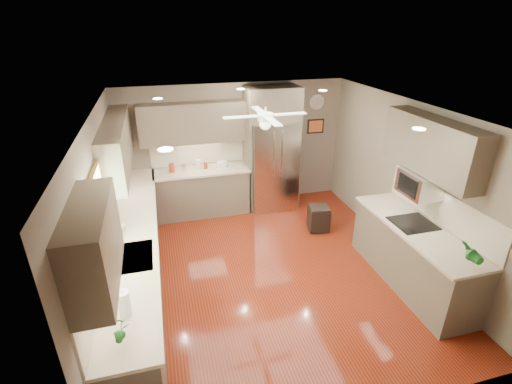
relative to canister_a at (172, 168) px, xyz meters
name	(u,v)px	position (x,y,z in m)	size (l,w,h in m)	color
floor	(269,270)	(1.28, -2.20, -1.02)	(5.00, 5.00, 0.00)	#50140A
ceiling	(272,111)	(1.28, -2.20, 1.48)	(5.00, 5.00, 0.00)	white
wall_back	(234,146)	(1.28, 0.30, 0.23)	(4.50, 4.50, 0.00)	#6A5E51
wall_front	(358,324)	(1.28, -4.70, 0.23)	(4.50, 4.50, 0.00)	#6A5E51
wall_left	(104,219)	(-0.97, -2.20, 0.23)	(5.00, 5.00, 0.00)	#6A5E51
wall_right	(407,182)	(3.53, -2.20, 0.23)	(5.00, 5.00, 0.00)	#6A5E51
canister_a	(172,168)	(0.00, 0.00, 0.00)	(0.11, 0.11, 0.17)	maroon
canister_b	(184,168)	(0.23, -0.02, -0.01)	(0.09, 0.09, 0.15)	silver
canister_c	(198,164)	(0.51, 0.03, 0.01)	(0.11, 0.11, 0.18)	beige
canister_d	(206,166)	(0.65, 0.01, -0.02)	(0.08, 0.08, 0.12)	maroon
soap_bottle	(121,227)	(-0.80, -2.09, 0.01)	(0.08, 0.08, 0.17)	white
potted_plant_left	(122,328)	(-0.68, -4.05, 0.07)	(0.16, 0.11, 0.30)	#19591C
potted_plant_right	(471,253)	(3.19, -3.92, 0.09)	(0.19, 0.15, 0.34)	#19591C
bowl	(222,166)	(0.97, -0.02, -0.05)	(0.23, 0.23, 0.06)	beige
left_run	(136,258)	(-0.68, -2.05, -0.54)	(0.65, 4.70, 1.45)	#50463A
back_run	(202,190)	(0.55, 0.00, -0.54)	(1.85, 0.65, 1.45)	#50463A
uppers	(209,146)	(0.53, -1.49, 0.85)	(4.50, 4.70, 0.95)	#50463A
window	(97,216)	(-0.94, -2.70, 0.53)	(0.05, 1.12, 0.92)	#BFF2B2
sink	(132,259)	(-0.66, -2.70, -0.11)	(0.50, 0.70, 0.32)	silver
refrigerator	(272,152)	(1.98, -0.05, 0.17)	(1.06, 0.75, 2.45)	silver
right_run	(413,254)	(3.20, -3.00, -0.54)	(0.70, 2.20, 1.45)	#50463A
microwave	(420,184)	(3.30, -2.75, 0.46)	(0.43, 0.55, 0.34)	silver
ceiling_fan	(265,119)	(1.28, -1.90, 1.31)	(1.18, 1.18, 0.32)	white
recessed_lights	(261,106)	(1.24, -1.80, 1.47)	(2.84, 3.14, 0.01)	white
wall_clock	(317,102)	(3.03, 0.28, 1.03)	(0.30, 0.03, 0.30)	white
framed_print	(316,126)	(3.03, 0.27, 0.53)	(0.36, 0.03, 0.30)	black
stool	(318,218)	(2.52, -1.25, -0.78)	(0.42, 0.42, 0.45)	black
paper_towel	(124,304)	(-0.67, -3.73, 0.06)	(0.12, 0.12, 0.30)	white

